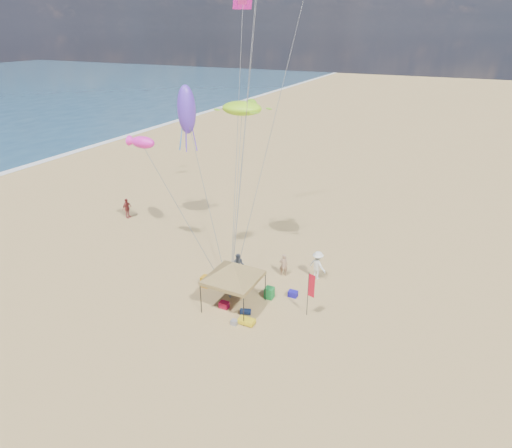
# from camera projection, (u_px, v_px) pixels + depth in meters

# --- Properties ---
(ground) EXTENTS (280.00, 280.00, 0.00)m
(ground) POSITION_uv_depth(u_px,v_px,m) (234.00, 305.00, 25.32)
(ground) COLOR tan
(ground) RESTS_ON ground
(canopy_tent) EXTENTS (5.50, 5.50, 3.39)m
(canopy_tent) POSITION_uv_depth(u_px,v_px,m) (233.00, 264.00, 24.06)
(canopy_tent) COLOR black
(canopy_tent) RESTS_ON ground
(feather_flag) EXTENTS (0.41, 0.13, 2.78)m
(feather_flag) POSITION_uv_depth(u_px,v_px,m) (311.00, 288.00, 23.60)
(feather_flag) COLOR black
(feather_flag) RESTS_ON ground
(cooler_red) EXTENTS (0.54, 0.38, 0.38)m
(cooler_red) POSITION_uv_depth(u_px,v_px,m) (224.00, 305.00, 25.02)
(cooler_red) COLOR #B20E38
(cooler_red) RESTS_ON ground
(cooler_blue) EXTENTS (0.54, 0.38, 0.38)m
(cooler_blue) POSITION_uv_depth(u_px,v_px,m) (293.00, 294.00, 26.07)
(cooler_blue) COLOR #1B13A0
(cooler_blue) RESTS_ON ground
(bag_navy) EXTENTS (0.69, 0.54, 0.36)m
(bag_navy) POSITION_uv_depth(u_px,v_px,m) (246.00, 312.00, 24.46)
(bag_navy) COLOR #0C1938
(bag_navy) RESTS_ON ground
(bag_orange) EXTENTS (0.54, 0.69, 0.36)m
(bag_orange) POSITION_uv_depth(u_px,v_px,m) (237.00, 268.00, 28.91)
(bag_orange) COLOR red
(bag_orange) RESTS_ON ground
(chair_green) EXTENTS (0.50, 0.50, 0.70)m
(chair_green) POSITION_uv_depth(u_px,v_px,m) (269.00, 293.00, 25.88)
(chair_green) COLOR #178133
(chair_green) RESTS_ON ground
(chair_yellow) EXTENTS (0.50, 0.50, 0.70)m
(chair_yellow) POSITION_uv_depth(u_px,v_px,m) (206.00, 281.00, 27.05)
(chair_yellow) COLOR #C38615
(chair_yellow) RESTS_ON ground
(crate_grey) EXTENTS (0.34, 0.30, 0.28)m
(crate_grey) POSITION_uv_depth(u_px,v_px,m) (234.00, 322.00, 23.63)
(crate_grey) COLOR gray
(crate_grey) RESTS_ON ground
(beach_cart) EXTENTS (0.90, 0.50, 0.24)m
(beach_cart) POSITION_uv_depth(u_px,v_px,m) (247.00, 321.00, 23.63)
(beach_cart) COLOR gold
(beach_cart) RESTS_ON ground
(person_near_a) EXTENTS (0.66, 0.56, 1.54)m
(person_near_a) POSITION_uv_depth(u_px,v_px,m) (284.00, 265.00, 28.08)
(person_near_a) COLOR #A57C5E
(person_near_a) RESTS_ON ground
(person_near_b) EXTENTS (0.90, 0.77, 1.61)m
(person_near_b) POSITION_uv_depth(u_px,v_px,m) (239.00, 265.00, 27.96)
(person_near_b) COLOR #363D4A
(person_near_b) RESTS_ON ground
(person_near_c) EXTENTS (1.42, 1.12, 1.93)m
(person_near_c) POSITION_uv_depth(u_px,v_px,m) (317.00, 265.00, 27.65)
(person_near_c) COLOR white
(person_near_c) RESTS_ON ground
(person_far_a) EXTENTS (0.43, 1.01, 1.73)m
(person_far_a) POSITION_uv_depth(u_px,v_px,m) (127.00, 208.00, 36.62)
(person_far_a) COLOR #A03F3D
(person_far_a) RESTS_ON ground
(turtle_kite) EXTENTS (3.03, 2.59, 0.90)m
(turtle_kite) POSITION_uv_depth(u_px,v_px,m) (242.00, 108.00, 28.18)
(turtle_kite) COLOR #A7FC1C
(turtle_kite) RESTS_ON ground
(fish_kite) EXTENTS (1.98, 1.25, 0.82)m
(fish_kite) POSITION_uv_depth(u_px,v_px,m) (143.00, 142.00, 29.18)
(fish_kite) COLOR #FF23BF
(fish_kite) RESTS_ON ground
(squid_kite) EXTENTS (1.16, 1.16, 2.96)m
(squid_kite) POSITION_uv_depth(u_px,v_px,m) (187.00, 110.00, 26.49)
(squid_kite) COLOR #5D34D7
(squid_kite) RESTS_ON ground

